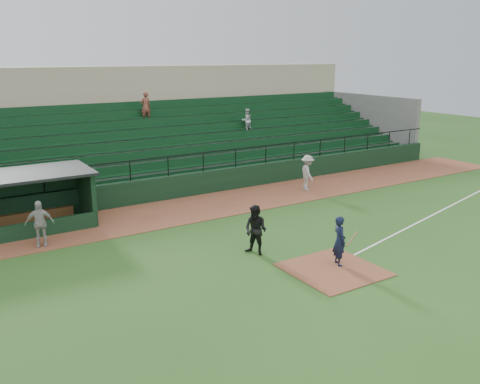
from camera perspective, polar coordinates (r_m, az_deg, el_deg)
ground at (r=18.66m, az=8.28°, el=-7.54°), size 90.00×90.00×0.00m
warning_track at (r=24.90m, az=-3.68°, el=-1.57°), size 40.00×4.00×0.03m
home_plate_dirt at (r=17.97m, az=10.37°, el=-8.49°), size 3.00×3.00×0.03m
foul_line at (r=25.02m, az=20.60°, el=-2.46°), size 17.49×4.44×0.01m
stadium_structure at (r=31.93m, az=-11.09°, el=6.08°), size 38.00×13.08×6.40m
batter_at_plate at (r=18.08m, az=11.04°, el=-5.38°), size 1.10×0.75×1.79m
umpire at (r=18.70m, az=1.77°, el=-4.28°), size 1.02×1.12×1.86m
runner at (r=27.72m, az=7.54°, el=2.14°), size 1.07×1.40×1.92m
dugout_player_a at (r=20.88m, az=-21.46°, el=-3.29°), size 1.13×0.69×1.79m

